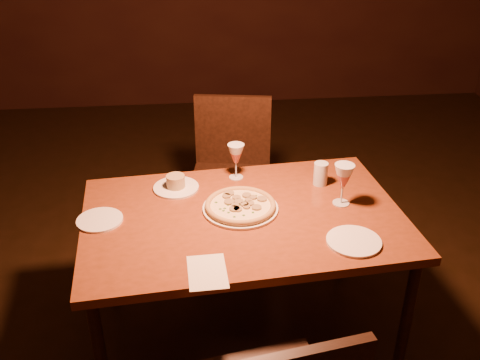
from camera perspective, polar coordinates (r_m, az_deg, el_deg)
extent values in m
plane|color=black|center=(2.78, -0.18, -17.68)|extent=(7.00, 7.00, 0.00)
cube|color=brown|center=(2.37, 0.37, -4.10)|extent=(1.47, 1.01, 0.04)
cylinder|color=black|center=(2.88, -13.88, -7.38)|extent=(0.05, 0.05, 0.71)
cylinder|color=black|center=(2.50, 17.22, -14.52)|extent=(0.05, 0.05, 0.71)
cylinder|color=black|center=(3.05, 10.87, -4.84)|extent=(0.05, 0.05, 0.71)
cube|color=black|center=(3.15, -1.04, -0.19)|extent=(0.53, 0.53, 0.04)
cube|color=black|center=(3.24, -0.77, 5.34)|extent=(0.46, 0.11, 0.44)
cylinder|color=black|center=(3.15, -4.64, -5.79)|extent=(0.04, 0.04, 0.47)
cylinder|color=black|center=(3.46, -3.81, -2.32)|extent=(0.04, 0.04, 0.47)
cylinder|color=black|center=(3.12, 2.13, -6.05)|extent=(0.04, 0.04, 0.47)
cylinder|color=black|center=(3.43, 2.33, -2.53)|extent=(0.04, 0.04, 0.47)
cylinder|color=white|center=(2.39, 0.04, -3.05)|extent=(0.34, 0.34, 0.01)
cylinder|color=#FCE5AE|center=(2.38, 0.04, -2.80)|extent=(0.31, 0.31, 0.01)
torus|color=tan|center=(2.38, 0.04, -2.68)|extent=(0.32, 0.32, 0.02)
cylinder|color=white|center=(2.57, -6.84, -0.81)|extent=(0.22, 0.22, 0.01)
cylinder|color=tan|center=(2.55, -6.88, -0.13)|extent=(0.09, 0.09, 0.06)
cylinder|color=silver|center=(2.60, 8.59, 0.67)|extent=(0.07, 0.07, 0.11)
cylinder|color=white|center=(2.39, -14.74, -4.14)|extent=(0.20, 0.20, 0.01)
cylinder|color=white|center=(2.23, 12.04, -6.41)|extent=(0.22, 0.22, 0.01)
cube|color=white|center=(2.03, -3.51, -9.75)|extent=(0.15, 0.22, 0.00)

